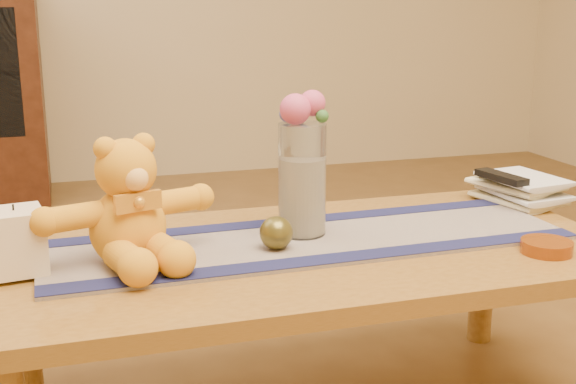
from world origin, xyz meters
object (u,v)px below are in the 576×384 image
object	(u,v)px
glass_vase	(302,180)
bronze_ball	(276,233)
pillar_candle	(16,241)
amber_dish	(547,247)
book_bottom	(497,203)
tv_remote	(501,177)
teddy_bear	(127,202)

from	to	relation	value
glass_vase	bronze_ball	bearing A→B (deg)	-134.68
pillar_candle	glass_vase	xyz separation A→B (m)	(0.62, 0.07, 0.07)
glass_vase	pillar_candle	bearing A→B (deg)	-173.29
pillar_candle	amber_dish	world-z (taller)	pillar_candle
amber_dish	bronze_ball	bearing A→B (deg)	162.55
glass_vase	bronze_ball	distance (m)	0.16
book_bottom	tv_remote	xyz separation A→B (m)	(0.00, -0.01, 0.07)
teddy_bear	tv_remote	xyz separation A→B (m)	(0.99, 0.15, -0.05)
amber_dish	tv_remote	bearing A→B (deg)	73.26
teddy_bear	book_bottom	world-z (taller)	teddy_bear
bronze_ball	amber_dish	bearing A→B (deg)	-17.45
glass_vase	amber_dish	size ratio (longest dim) A/B	2.32
teddy_bear	amber_dish	xyz separation A→B (m)	(0.88, -0.21, -0.12)
teddy_bear	glass_vase	distance (m)	0.41
amber_dish	book_bottom	bearing A→B (deg)	73.95
glass_vase	book_bottom	distance (m)	0.60
glass_vase	bronze_ball	size ratio (longest dim) A/B	3.52
glass_vase	teddy_bear	bearing A→B (deg)	-171.35
pillar_candle	book_bottom	distance (m)	1.22
glass_vase	book_bottom	size ratio (longest dim) A/B	1.17
tv_remote	amber_dish	distance (m)	0.37
teddy_bear	pillar_candle	distance (m)	0.23
teddy_bear	tv_remote	size ratio (longest dim) A/B	2.31
glass_vase	book_bottom	world-z (taller)	glass_vase
pillar_candle	bronze_ball	world-z (taller)	pillar_candle
teddy_bear	glass_vase	size ratio (longest dim) A/B	1.42
book_bottom	tv_remote	size ratio (longest dim) A/B	1.39
pillar_candle	book_bottom	bearing A→B (deg)	7.96
glass_vase	book_bottom	xyz separation A→B (m)	(0.58, 0.10, -0.13)
teddy_bear	book_bottom	xyz separation A→B (m)	(0.98, 0.16, -0.12)
book_bottom	tv_remote	distance (m)	0.08
teddy_bear	bronze_ball	size ratio (longest dim) A/B	5.01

